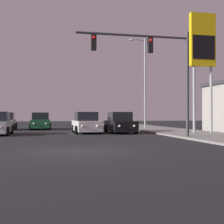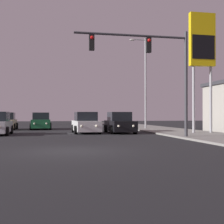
{
  "view_description": "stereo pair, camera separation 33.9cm",
  "coord_description": "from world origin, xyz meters",
  "px_view_note": "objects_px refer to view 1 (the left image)",
  "views": [
    {
      "loc": [
        -1.15,
        -12.58,
        1.45
      ],
      "look_at": [
        4.64,
        14.57,
        1.71
      ],
      "focal_mm": 50.0,
      "sensor_mm": 36.0,
      "label": 1
    },
    {
      "loc": [
        -0.82,
        -12.65,
        1.45
      ],
      "look_at": [
        4.64,
        14.57,
        1.71
      ],
      "focal_mm": 50.0,
      "sensor_mm": 36.0,
      "label": 2
    }
  ],
  "objects_px": {
    "car_grey": "(85,119)",
    "car_white": "(86,124)",
    "car_green": "(40,122)",
    "gas_station_sign": "(203,46)",
    "car_tan": "(5,122)",
    "street_lamp": "(144,78)",
    "car_black": "(120,123)",
    "traffic_light_mast": "(157,61)"
  },
  "relations": [
    {
      "from": "traffic_light_mast",
      "to": "street_lamp",
      "type": "distance_m",
      "value": 12.28
    },
    {
      "from": "street_lamp",
      "to": "car_tan",
      "type": "bearing_deg",
      "value": 171.3
    },
    {
      "from": "car_grey",
      "to": "traffic_light_mast",
      "type": "relative_size",
      "value": 0.61
    },
    {
      "from": "car_black",
      "to": "street_lamp",
      "type": "xyz_separation_m",
      "value": [
        3.82,
        5.65,
        4.36
      ]
    },
    {
      "from": "car_grey",
      "to": "gas_station_sign",
      "type": "height_order",
      "value": "gas_station_sign"
    },
    {
      "from": "traffic_light_mast",
      "to": "car_green",
      "type": "bearing_deg",
      "value": 116.96
    },
    {
      "from": "car_white",
      "to": "car_black",
      "type": "bearing_deg",
      "value": 168.34
    },
    {
      "from": "car_green",
      "to": "car_tan",
      "type": "distance_m",
      "value": 3.37
    },
    {
      "from": "car_grey",
      "to": "car_green",
      "type": "relative_size",
      "value": 1.0
    },
    {
      "from": "car_tan",
      "to": "street_lamp",
      "type": "height_order",
      "value": "street_lamp"
    },
    {
      "from": "car_grey",
      "to": "car_white",
      "type": "distance_m",
      "value": 22.07
    },
    {
      "from": "gas_station_sign",
      "to": "street_lamp",
      "type": "bearing_deg",
      "value": 103.21
    },
    {
      "from": "car_white",
      "to": "car_tan",
      "type": "distance_m",
      "value": 10.12
    },
    {
      "from": "car_green",
      "to": "street_lamp",
      "type": "relative_size",
      "value": 0.48
    },
    {
      "from": "car_grey",
      "to": "street_lamp",
      "type": "height_order",
      "value": "street_lamp"
    },
    {
      "from": "car_green",
      "to": "street_lamp",
      "type": "bearing_deg",
      "value": 167.85
    },
    {
      "from": "car_white",
      "to": "street_lamp",
      "type": "bearing_deg",
      "value": -143.35
    },
    {
      "from": "car_tan",
      "to": "gas_station_sign",
      "type": "relative_size",
      "value": 0.48
    },
    {
      "from": "car_black",
      "to": "traffic_light_mast",
      "type": "relative_size",
      "value": 0.61
    },
    {
      "from": "street_lamp",
      "to": "gas_station_sign",
      "type": "distance_m",
      "value": 8.68
    },
    {
      "from": "car_green",
      "to": "car_black",
      "type": "height_order",
      "value": "same"
    },
    {
      "from": "car_black",
      "to": "car_tan",
      "type": "relative_size",
      "value": 1.0
    },
    {
      "from": "car_tan",
      "to": "gas_station_sign",
      "type": "distance_m",
      "value": 19.53
    },
    {
      "from": "car_black",
      "to": "car_white",
      "type": "bearing_deg",
      "value": -9.99
    },
    {
      "from": "car_grey",
      "to": "car_tan",
      "type": "distance_m",
      "value": 17.57
    },
    {
      "from": "car_grey",
      "to": "traffic_light_mast",
      "type": "distance_m",
      "value": 28.88
    },
    {
      "from": "car_green",
      "to": "car_tan",
      "type": "xyz_separation_m",
      "value": [
        -3.37,
        -0.08,
        0.0
      ]
    },
    {
      "from": "car_white",
      "to": "car_tan",
      "type": "xyz_separation_m",
      "value": [
        -7.04,
        7.27,
        0.0
      ]
    },
    {
      "from": "car_green",
      "to": "gas_station_sign",
      "type": "bearing_deg",
      "value": 138.91
    },
    {
      "from": "car_grey",
      "to": "car_black",
      "type": "distance_m",
      "value": 22.35
    },
    {
      "from": "car_green",
      "to": "car_black",
      "type": "relative_size",
      "value": 1.0
    },
    {
      "from": "street_lamp",
      "to": "car_white",
      "type": "bearing_deg",
      "value": -141.19
    },
    {
      "from": "car_white",
      "to": "gas_station_sign",
      "type": "relative_size",
      "value": 0.48
    },
    {
      "from": "car_green",
      "to": "street_lamp",
      "type": "height_order",
      "value": "street_lamp"
    },
    {
      "from": "car_black",
      "to": "car_tan",
      "type": "bearing_deg",
      "value": -39.01
    },
    {
      "from": "car_tan",
      "to": "traffic_light_mast",
      "type": "xyz_separation_m",
      "value": [
        10.52,
        -13.97,
        3.95
      ]
    },
    {
      "from": "car_green",
      "to": "gas_station_sign",
      "type": "relative_size",
      "value": 0.48
    },
    {
      "from": "car_white",
      "to": "street_lamp",
      "type": "distance_m",
      "value": 9.38
    },
    {
      "from": "car_grey",
      "to": "car_tan",
      "type": "relative_size",
      "value": 1.0
    },
    {
      "from": "traffic_light_mast",
      "to": "street_lamp",
      "type": "bearing_deg",
      "value": 75.88
    },
    {
      "from": "car_tan",
      "to": "car_grey",
      "type": "bearing_deg",
      "value": -124.63
    },
    {
      "from": "car_black",
      "to": "traffic_light_mast",
      "type": "bearing_deg",
      "value": 97.01
    }
  ]
}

